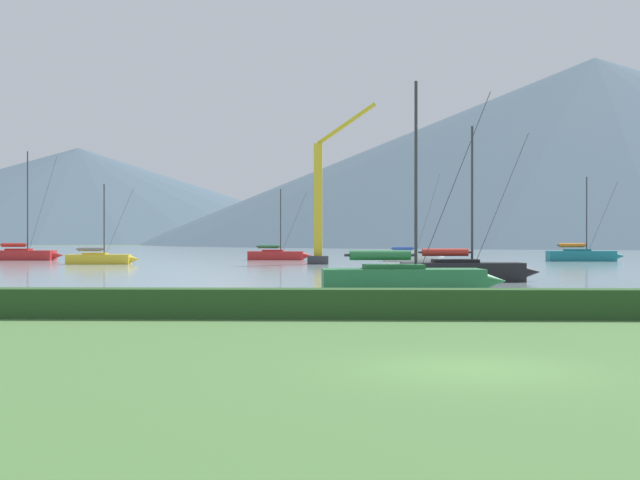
{
  "coord_description": "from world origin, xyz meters",
  "views": [
    {
      "loc": [
        -2.56,
        -17.6,
        2.59
      ],
      "look_at": [
        -4.18,
        46.26,
        2.4
      ],
      "focal_mm": 50.18,
      "sensor_mm": 36.0,
      "label": 1
    }
  ],
  "objects_px": {
    "sailboat_slip_0": "(277,255)",
    "dock_crane": "(320,211)",
    "sailboat_slip_9": "(582,255)",
    "sailboat_slip_8": "(23,254)",
    "sailboat_slip_12": "(405,279)",
    "sailboat_slip_7": "(100,258)",
    "sailboat_slip_11": "(411,256)",
    "sailboat_slip_2": "(464,270)"
  },
  "relations": [
    {
      "from": "sailboat_slip_8",
      "to": "dock_crane",
      "type": "relative_size",
      "value": 0.79
    },
    {
      "from": "sailboat_slip_0",
      "to": "sailboat_slip_12",
      "type": "relative_size",
      "value": 0.84
    },
    {
      "from": "sailboat_slip_11",
      "to": "dock_crane",
      "type": "bearing_deg",
      "value": -141.42
    },
    {
      "from": "sailboat_slip_8",
      "to": "sailboat_slip_0",
      "type": "bearing_deg",
      "value": 4.29
    },
    {
      "from": "sailboat_slip_12",
      "to": "sailboat_slip_7",
      "type": "bearing_deg",
      "value": 116.72
    },
    {
      "from": "sailboat_slip_12",
      "to": "dock_crane",
      "type": "distance_m",
      "value": 46.03
    },
    {
      "from": "sailboat_slip_9",
      "to": "dock_crane",
      "type": "bearing_deg",
      "value": -156.72
    },
    {
      "from": "sailboat_slip_0",
      "to": "sailboat_slip_9",
      "type": "height_order",
      "value": "sailboat_slip_9"
    },
    {
      "from": "sailboat_slip_0",
      "to": "sailboat_slip_7",
      "type": "bearing_deg",
      "value": -132.12
    },
    {
      "from": "sailboat_slip_11",
      "to": "sailboat_slip_2",
      "type": "bearing_deg",
      "value": -95.57
    },
    {
      "from": "sailboat_slip_8",
      "to": "sailboat_slip_9",
      "type": "height_order",
      "value": "sailboat_slip_8"
    },
    {
      "from": "sailboat_slip_2",
      "to": "sailboat_slip_7",
      "type": "relative_size",
      "value": 1.18
    },
    {
      "from": "sailboat_slip_0",
      "to": "dock_crane",
      "type": "xyz_separation_m",
      "value": [
        5.4,
        -15.82,
        4.53
      ]
    },
    {
      "from": "sailboat_slip_8",
      "to": "sailboat_slip_9",
      "type": "bearing_deg",
      "value": -1.99
    },
    {
      "from": "sailboat_slip_8",
      "to": "sailboat_slip_12",
      "type": "xyz_separation_m",
      "value": [
        39.03,
        -59.26,
        -0.01
      ]
    },
    {
      "from": "sailboat_slip_9",
      "to": "dock_crane",
      "type": "relative_size",
      "value": 0.59
    },
    {
      "from": "sailboat_slip_2",
      "to": "sailboat_slip_8",
      "type": "height_order",
      "value": "sailboat_slip_8"
    },
    {
      "from": "sailboat_slip_9",
      "to": "sailboat_slip_8",
      "type": "bearing_deg",
      "value": 179.11
    },
    {
      "from": "sailboat_slip_11",
      "to": "sailboat_slip_8",
      "type": "bearing_deg",
      "value": 168.64
    },
    {
      "from": "sailboat_slip_7",
      "to": "sailboat_slip_8",
      "type": "distance_m",
      "value": 19.27
    },
    {
      "from": "sailboat_slip_8",
      "to": "sailboat_slip_12",
      "type": "bearing_deg",
      "value": -56.53
    },
    {
      "from": "sailboat_slip_9",
      "to": "dock_crane",
      "type": "xyz_separation_m",
      "value": [
        -28.24,
        -11.45,
        4.45
      ]
    },
    {
      "from": "sailboat_slip_0",
      "to": "sailboat_slip_9",
      "type": "xyz_separation_m",
      "value": [
        33.64,
        -4.37,
        0.08
      ]
    },
    {
      "from": "sailboat_slip_2",
      "to": "sailboat_slip_8",
      "type": "bearing_deg",
      "value": 129.58
    },
    {
      "from": "sailboat_slip_11",
      "to": "sailboat_slip_9",
      "type": "bearing_deg",
      "value": 1.79
    },
    {
      "from": "sailboat_slip_9",
      "to": "sailboat_slip_11",
      "type": "relative_size",
      "value": 0.93
    },
    {
      "from": "sailboat_slip_7",
      "to": "sailboat_slip_8",
      "type": "bearing_deg",
      "value": 126.51
    },
    {
      "from": "sailboat_slip_7",
      "to": "sailboat_slip_12",
      "type": "relative_size",
      "value": 0.8
    },
    {
      "from": "sailboat_slip_0",
      "to": "sailboat_slip_12",
      "type": "distance_m",
      "value": 62.24
    },
    {
      "from": "sailboat_slip_11",
      "to": "dock_crane",
      "type": "xyz_separation_m",
      "value": [
        -9.47,
        -9.11,
        4.56
      ]
    },
    {
      "from": "sailboat_slip_0",
      "to": "sailboat_slip_2",
      "type": "height_order",
      "value": "sailboat_slip_2"
    },
    {
      "from": "sailboat_slip_7",
      "to": "dock_crane",
      "type": "height_order",
      "value": "dock_crane"
    },
    {
      "from": "sailboat_slip_7",
      "to": "sailboat_slip_12",
      "type": "bearing_deg",
      "value": -64.25
    },
    {
      "from": "sailboat_slip_0",
      "to": "sailboat_slip_8",
      "type": "height_order",
      "value": "sailboat_slip_8"
    },
    {
      "from": "sailboat_slip_0",
      "to": "sailboat_slip_11",
      "type": "height_order",
      "value": "sailboat_slip_11"
    },
    {
      "from": "sailboat_slip_9",
      "to": "sailboat_slip_12",
      "type": "relative_size",
      "value": 0.94
    },
    {
      "from": "sailboat_slip_0",
      "to": "sailboat_slip_2",
      "type": "xyz_separation_m",
      "value": [
        14.68,
        -49.7,
        0.07
      ]
    },
    {
      "from": "sailboat_slip_7",
      "to": "sailboat_slip_2",
      "type": "bearing_deg",
      "value": -51.97
    },
    {
      "from": "sailboat_slip_7",
      "to": "sailboat_slip_11",
      "type": "distance_m",
      "value": 32.34
    },
    {
      "from": "sailboat_slip_2",
      "to": "dock_crane",
      "type": "distance_m",
      "value": 35.41
    },
    {
      "from": "sailboat_slip_0",
      "to": "sailboat_slip_8",
      "type": "distance_m",
      "value": 28.69
    },
    {
      "from": "sailboat_slip_12",
      "to": "sailboat_slip_9",
      "type": "bearing_deg",
      "value": 64.08
    }
  ]
}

